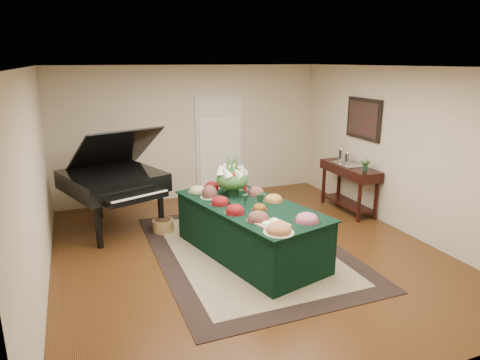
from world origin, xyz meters
name	(u,v)px	position (x,y,z in m)	size (l,w,h in m)	color
ground	(247,252)	(0.00, 0.00, 0.00)	(6.00, 6.00, 0.00)	black
area_rug	(248,249)	(0.04, 0.07, 0.01)	(2.71, 3.80, 0.01)	black
kitchen_doorway	(220,147)	(0.60, 2.97, 1.02)	(1.05, 0.07, 2.10)	beige
buffet_table	(250,230)	(0.00, -0.09, 0.40)	(1.71, 2.63, 0.78)	black
food_platters	(244,201)	(-0.07, -0.03, 0.83)	(1.28, 2.53, 0.15)	silver
cutting_board	(272,222)	(-0.05, -0.92, 0.82)	(0.41, 0.41, 0.10)	tan
green_goblets	(252,199)	(0.02, -0.11, 0.87)	(0.31, 0.38, 0.18)	#13311F
floral_centerpiece	(232,176)	(-0.07, 0.45, 1.08)	(0.51, 0.51, 0.51)	#13311F
grand_piano	(113,180)	(-1.71, 1.71, 0.86)	(1.81, 2.00, 1.73)	black
wicker_basket	(163,226)	(-1.01, 1.25, 0.11)	(0.35, 0.35, 0.22)	olive
mahogany_sideboard	(349,176)	(2.49, 1.01, 0.69)	(0.45, 1.37, 0.89)	black
tea_service	(345,157)	(2.50, 1.19, 1.01)	(0.34, 0.58, 0.30)	silver
pink_bouquet	(366,162)	(2.50, 0.57, 1.05)	(0.19, 0.19, 0.24)	#13311F
wall_painting	(364,119)	(2.72, 1.01, 1.75)	(0.05, 0.95, 0.75)	black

